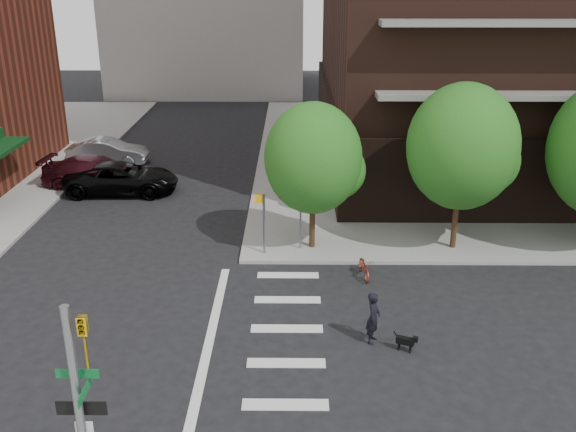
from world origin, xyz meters
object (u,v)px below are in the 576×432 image
object	(u,v)px
parked_car_maroon	(97,173)
scooter	(364,267)
dog_walker	(373,318)
parked_car_black	(122,178)
parked_car_silver	(108,152)

from	to	relation	value
parked_car_maroon	scooter	distance (m)	17.25
dog_walker	scooter	bearing A→B (deg)	16.17
parked_car_maroon	scooter	world-z (taller)	parked_car_maroon
parked_car_black	dog_walker	xyz separation A→B (m)	(11.70, -14.55, 0.05)
parked_car_maroon	scooter	size ratio (longest dim) A/B	3.71
scooter	dog_walker	bearing A→B (deg)	-99.29
parked_car_silver	scooter	size ratio (longest dim) A/B	3.02
parked_car_silver	dog_walker	world-z (taller)	dog_walker
scooter	dog_walker	xyz separation A→B (m)	(-0.22, -4.68, 0.45)
scooter	parked_car_silver	bearing A→B (deg)	126.18
parked_car_silver	dog_walker	xyz separation A→B (m)	(13.92, -19.94, 0.08)
parked_car_black	parked_car_maroon	size ratio (longest dim) A/B	1.00
parked_car_black	parked_car_maroon	xyz separation A→B (m)	(-1.56, 0.89, 0.04)
scooter	dog_walker	world-z (taller)	dog_walker
parked_car_silver	dog_walker	size ratio (longest dim) A/B	2.75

